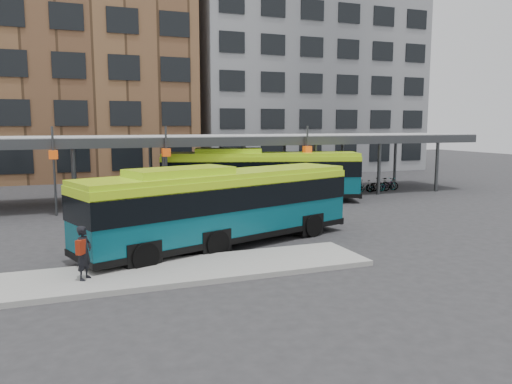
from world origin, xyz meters
TOP-DOWN VIEW (x-y plane):
  - ground at (0.00, 0.00)m, footprint 120.00×120.00m
  - boarding_island at (-5.50, -3.00)m, footprint 14.00×3.00m
  - canopy at (-0.06, 12.87)m, footprint 40.00×6.53m
  - building_brick at (-10.00, 32.00)m, footprint 26.00×14.00m
  - building_grey at (16.00, 32.00)m, footprint 24.00×14.00m
  - bus_front at (-2.57, 0.17)m, footprint 12.09×6.27m
  - bus_rear at (3.10, 10.56)m, footprint 12.57×6.25m
  - pedestrian at (-7.99, -3.14)m, footprint 0.67×0.73m
  - bike_rack at (12.72, 11.99)m, footprint 4.78×1.20m

SIDE VIEW (x-z plane):
  - ground at x=0.00m, z-range 0.00..0.00m
  - boarding_island at x=-5.50m, z-range 0.00..0.18m
  - bike_rack at x=12.72m, z-range -0.04..0.97m
  - pedestrian at x=-7.99m, z-range 0.19..1.86m
  - bus_front at x=-2.57m, z-range 0.07..3.35m
  - bus_rear at x=3.10m, z-range 0.07..3.48m
  - canopy at x=-0.06m, z-range 1.51..6.31m
  - building_grey at x=16.00m, z-range 0.00..20.00m
  - building_brick at x=-10.00m, z-range 0.00..22.00m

